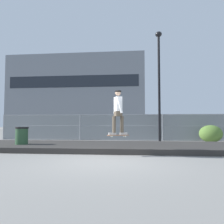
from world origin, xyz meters
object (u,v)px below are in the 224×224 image
skateboard (118,135)px  street_lamp (159,73)px  parked_car_near (86,127)px  trash_bin (22,138)px  skater (118,110)px  shrub_left (211,134)px

skateboard → street_lamp: 7.77m
skateboard → parked_car_near: bearing=108.6°
street_lamp → trash_bin: street_lamp is taller
street_lamp → parked_car_near: size_ratio=1.65×
skater → street_lamp: bearing=70.0°
parked_car_near → skateboard: bearing=-71.4°
skateboard → shrub_left: size_ratio=0.58×
skateboard → trash_bin: (-4.63, 1.58, -0.23)m
skater → trash_bin: (-4.63, 1.58, -1.20)m
shrub_left → street_lamp: bearing=173.7°
skateboard → street_lamp: size_ratio=0.11×
skater → shrub_left: size_ratio=1.19×
parked_car_near → street_lamp: bearing=-35.6°
parked_car_near → shrub_left: size_ratio=3.17×
parked_car_near → shrub_left: (9.01, -4.57, -0.29)m
skateboard → trash_bin: trash_bin is taller
skateboard → parked_car_near: (-3.57, 10.59, 0.09)m
parked_car_near → shrub_left: 10.10m
skater → parked_car_near: size_ratio=0.38×
skateboard → trash_bin: bearing=161.1°
parked_car_near → shrub_left: parked_car_near is taller
street_lamp → trash_bin: 9.35m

